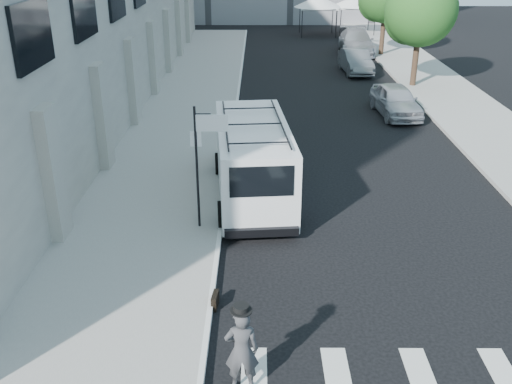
{
  "coord_description": "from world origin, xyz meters",
  "views": [
    {
      "loc": [
        -0.92,
        -11.21,
        7.72
      ],
      "look_at": [
        -0.99,
        2.99,
        1.3
      ],
      "focal_mm": 40.0,
      "sensor_mm": 36.0,
      "label": 1
    }
  ],
  "objects_px": {
    "cargo_van": "(253,159)",
    "suitcase": "(275,223)",
    "parked_car_c": "(356,42)",
    "parked_car_b": "(356,61)",
    "businessman": "(242,350)",
    "parked_car_a": "(396,100)",
    "briefcase": "(215,300)"
  },
  "relations": [
    {
      "from": "parked_car_a",
      "to": "cargo_van",
      "type": "bearing_deg",
      "value": -130.46
    },
    {
      "from": "briefcase",
      "to": "parked_car_a",
      "type": "relative_size",
      "value": 0.11
    },
    {
      "from": "suitcase",
      "to": "businessman",
      "type": "bearing_deg",
      "value": -73.81
    },
    {
      "from": "suitcase",
      "to": "parked_car_a",
      "type": "relative_size",
      "value": 0.31
    },
    {
      "from": "businessman",
      "to": "parked_car_c",
      "type": "relative_size",
      "value": 0.31
    },
    {
      "from": "parked_car_b",
      "to": "briefcase",
      "type": "bearing_deg",
      "value": -109.15
    },
    {
      "from": "suitcase",
      "to": "briefcase",
      "type": "bearing_deg",
      "value": -89.1
    },
    {
      "from": "parked_car_a",
      "to": "parked_car_c",
      "type": "relative_size",
      "value": 0.75
    },
    {
      "from": "cargo_van",
      "to": "parked_car_b",
      "type": "height_order",
      "value": "cargo_van"
    },
    {
      "from": "parked_car_a",
      "to": "parked_car_c",
      "type": "distance_m",
      "value": 15.31
    },
    {
      "from": "businessman",
      "to": "cargo_van",
      "type": "relative_size",
      "value": 0.26
    },
    {
      "from": "suitcase",
      "to": "parked_car_c",
      "type": "relative_size",
      "value": 0.23
    },
    {
      "from": "parked_car_b",
      "to": "parked_car_c",
      "type": "xyz_separation_m",
      "value": [
        1.0,
        6.3,
        0.11
      ]
    },
    {
      "from": "suitcase",
      "to": "cargo_van",
      "type": "distance_m",
      "value": 2.85
    },
    {
      "from": "cargo_van",
      "to": "suitcase",
      "type": "bearing_deg",
      "value": -80.97
    },
    {
      "from": "briefcase",
      "to": "parked_car_c",
      "type": "xyz_separation_m",
      "value": [
        7.9,
        30.49,
        0.64
      ]
    },
    {
      "from": "suitcase",
      "to": "cargo_van",
      "type": "height_order",
      "value": "cargo_van"
    },
    {
      "from": "businessman",
      "to": "cargo_van",
      "type": "height_order",
      "value": "cargo_van"
    },
    {
      "from": "suitcase",
      "to": "parked_car_a",
      "type": "xyz_separation_m",
      "value": [
        5.92,
        11.71,
        0.37
      ]
    },
    {
      "from": "parked_car_c",
      "to": "cargo_van",
      "type": "bearing_deg",
      "value": -103.71
    },
    {
      "from": "briefcase",
      "to": "parked_car_c",
      "type": "relative_size",
      "value": 0.08
    },
    {
      "from": "briefcase",
      "to": "parked_car_b",
      "type": "height_order",
      "value": "parked_car_b"
    },
    {
      "from": "parked_car_c",
      "to": "parked_car_b",
      "type": "bearing_deg",
      "value": -96.5
    },
    {
      "from": "businessman",
      "to": "suitcase",
      "type": "relative_size",
      "value": 1.35
    },
    {
      "from": "briefcase",
      "to": "parked_car_c",
      "type": "bearing_deg",
      "value": 81.25
    },
    {
      "from": "parked_car_a",
      "to": "parked_car_c",
      "type": "bearing_deg",
      "value": 83.4
    },
    {
      "from": "cargo_van",
      "to": "parked_car_a",
      "type": "relative_size",
      "value": 1.61
    },
    {
      "from": "businessman",
      "to": "parked_car_c",
      "type": "height_order",
      "value": "businessman"
    },
    {
      "from": "suitcase",
      "to": "cargo_van",
      "type": "bearing_deg",
      "value": 127.56
    },
    {
      "from": "cargo_van",
      "to": "parked_car_b",
      "type": "xyz_separation_m",
      "value": [
        6.11,
        18.1,
        -0.57
      ]
    },
    {
      "from": "cargo_van",
      "to": "parked_car_c",
      "type": "bearing_deg",
      "value": 68.67
    },
    {
      "from": "parked_car_a",
      "to": "suitcase",
      "type": "bearing_deg",
      "value": -121.41
    }
  ]
}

